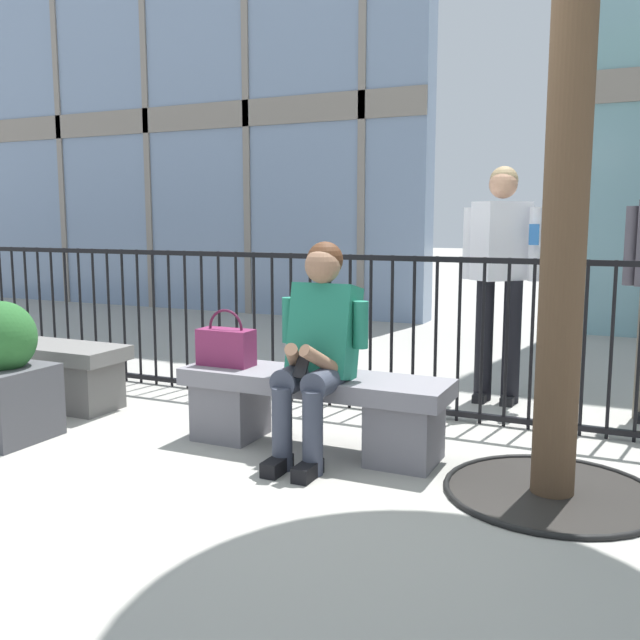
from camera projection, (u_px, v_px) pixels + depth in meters
ground_plane at (313, 449)px, 4.12m from camera, size 60.00×60.00×0.00m
stone_bench at (313, 404)px, 4.08m from camera, size 1.60×0.44×0.45m
seated_person_with_phone at (317, 344)px, 3.87m from camera, size 0.52×0.66×1.21m
handbag_on_bench at (226, 346)px, 4.27m from camera, size 0.34×0.16×0.35m
bystander_at_railing at (500, 266)px, 5.07m from camera, size 0.55×0.43×1.71m
plaza_railing at (370, 333)px, 4.88m from camera, size 9.63×0.04×1.09m
stone_bench_far at (28, 366)px, 5.15m from camera, size 1.60×0.44×0.45m
planter at (4, 376)px, 4.25m from camera, size 0.48×0.48×0.85m
building_facade_left at (151, 3)px, 10.40m from camera, size 8.64×0.43×9.00m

